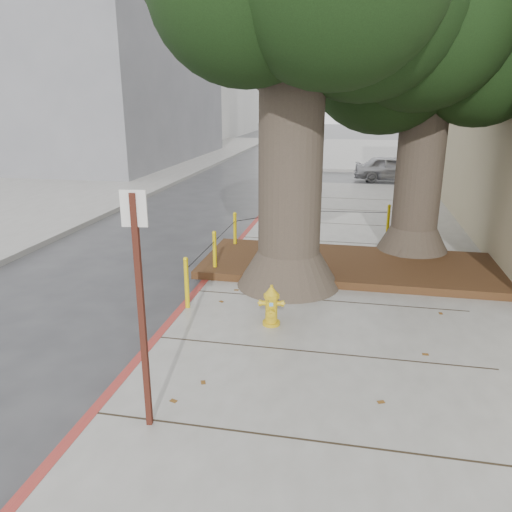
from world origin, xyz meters
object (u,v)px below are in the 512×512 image
at_px(car_silver, 392,168).
at_px(car_dark, 133,161).
at_px(signpost, 141,300).
at_px(fire_hydrant, 271,306).
at_px(car_red, 488,166).

relative_size(car_silver, car_dark, 0.87).
bearing_deg(signpost, fire_hydrant, 65.21).
relative_size(fire_hydrant, car_silver, 0.20).
relative_size(fire_hydrant, signpost, 0.26).
relative_size(signpost, car_dark, 0.68).
height_order(car_silver, car_red, car_silver).
xyz_separation_m(fire_hydrant, car_silver, (2.84, 16.66, 0.10)).
relative_size(car_silver, car_red, 1.05).
bearing_deg(signpost, car_silver, 72.21).
relative_size(car_red, car_dark, 0.83).
height_order(fire_hydrant, car_dark, car_dark).
relative_size(signpost, car_red, 0.83).
distance_m(car_silver, car_red, 5.15).
height_order(signpost, car_silver, signpost).
xyz_separation_m(car_red, car_dark, (-17.81, -1.58, 0.03)).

